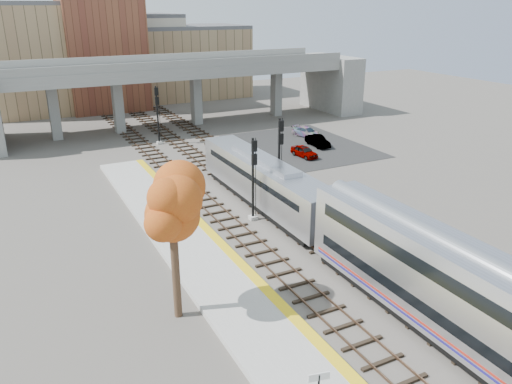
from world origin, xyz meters
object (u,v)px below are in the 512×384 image
signal_mast_near (253,181)px  signal_mast_far (158,116)px  car_c (307,132)px  coach (493,316)px  tree (172,208)px  car_a (304,152)px  signal_mast_mid (279,160)px  car_b (318,141)px  locomotive (264,181)px

signal_mast_near → signal_mast_far: 25.79m
car_c → signal_mast_far: bearing=145.7°
coach → signal_mast_far: 46.24m
tree → coach: bearing=-42.0°
car_a → car_c: size_ratio=0.87×
coach → signal_mast_far: (-2.10, 46.18, 0.73)m
signal_mast_mid → signal_mast_near: bearing=-142.6°
tree → car_c: bearing=47.7°
coach → car_b: coach is taller
locomotive → signal_mast_mid: 2.58m
locomotive → signal_mast_far: bearing=95.1°
coach → tree: bearing=138.0°
car_b → car_c: bearing=76.7°
signal_mast_far → car_a: (12.90, -12.86, -2.85)m
coach → signal_mast_far: size_ratio=3.53×
tree → car_a: tree is taller
tree → car_c: size_ratio=2.06×
signal_mast_far → car_a: signal_mast_far is taller
signal_mast_far → tree: 37.03m
tree → car_b: bearing=44.5°
signal_mast_near → locomotive: bearing=46.5°
coach → car_a: coach is taller
car_b → car_c: 4.78m
coach → car_b: size_ratio=6.20×
coach → signal_mast_mid: size_ratio=3.46×
signal_mast_near → car_a: bearing=45.1°
signal_mast_mid → locomotive: bearing=-155.1°
coach → signal_mast_mid: 23.63m
coach → car_a: (10.80, 33.32, -2.13)m
signal_mast_mid → car_a: signal_mast_mid is taller
signal_mast_near → car_a: 18.45m
tree → signal_mast_mid: bearing=43.5°
signal_mast_far → tree: size_ratio=0.81×
signal_mast_near → car_c: 27.51m
signal_mast_mid → coach: bearing=-94.9°
locomotive → tree: (-11.70, -12.06, 4.20)m
signal_mast_mid → signal_mast_far: (-4.10, 22.65, -0.09)m
locomotive → tree: bearing=-134.1°
locomotive → signal_mast_far: (-2.10, 23.58, 1.24)m
signal_mast_mid → signal_mast_far: signal_mast_mid is taller
car_b → signal_mast_near: bearing=-133.1°
signal_mast_mid → car_c: signal_mast_mid is taller
locomotive → tree: 17.32m
signal_mast_near → signal_mast_mid: bearing=37.4°
car_b → car_c: car_b is taller
coach → car_b: 39.26m
locomotive → signal_mast_far: size_ratio=2.69×
locomotive → car_c: locomotive is taller
locomotive → car_c: (15.99, 18.35, -1.62)m
tree → car_b: 37.33m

